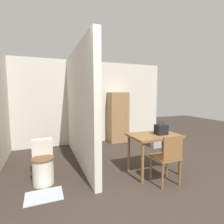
{
  "coord_description": "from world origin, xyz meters",
  "views": [
    {
      "loc": [
        -1.25,
        -1.32,
        1.54
      ],
      "look_at": [
        0.05,
        1.94,
        1.16
      ],
      "focal_mm": 28.0,
      "sensor_mm": 36.0,
      "label": 1
    }
  ],
  "objects": [
    {
      "name": "space_heater",
      "position": [
        1.74,
        2.71,
        0.21
      ],
      "size": [
        0.34,
        0.17,
        0.43
      ],
      "color": "#9E9EA3",
      "rests_on": "ground_plane"
    },
    {
      "name": "toilet",
      "position": [
        -1.28,
        1.81,
        0.31
      ],
      "size": [
        0.37,
        0.52,
        0.72
      ],
      "color": "silver",
      "rests_on": "ground_plane"
    },
    {
      "name": "wooden_chair",
      "position": [
        0.66,
        0.96,
        0.48
      ],
      "size": [
        0.42,
        0.42,
        0.86
      ],
      "rotation": [
        0.0,
        0.0,
        -0.04
      ],
      "color": "brown",
      "rests_on": "ground_plane"
    },
    {
      "name": "bath_mat",
      "position": [
        -1.28,
        1.35,
        0.01
      ],
      "size": [
        0.54,
        0.39,
        0.01
      ],
      "color": "#B2BCC6",
      "rests_on": "ground_plane"
    },
    {
      "name": "partition_wall",
      "position": [
        -0.5,
        2.52,
        1.25
      ],
      "size": [
        0.12,
        2.78,
        2.5
      ],
      "color": "beige",
      "rests_on": "ground_plane"
    },
    {
      "name": "wooden_cabinet",
      "position": [
        0.96,
        3.68,
        0.78
      ],
      "size": [
        0.6,
        0.43,
        1.57
      ],
      "color": "#997047",
      "rests_on": "ground_plane"
    },
    {
      "name": "handbag",
      "position": [
        0.82,
        1.35,
        0.86
      ],
      "size": [
        0.22,
        0.16,
        0.26
      ],
      "color": "black",
      "rests_on": "dining_table"
    },
    {
      "name": "wall_back",
      "position": [
        0.0,
        3.97,
        1.25
      ],
      "size": [
        5.14,
        0.12,
        2.5
      ],
      "color": "beige",
      "rests_on": "ground_plane"
    },
    {
      "name": "dining_table",
      "position": [
        0.7,
        1.4,
        0.65
      ],
      "size": [
        0.93,
        0.63,
        0.76
      ],
      "color": "brown",
      "rests_on": "ground_plane"
    }
  ]
}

